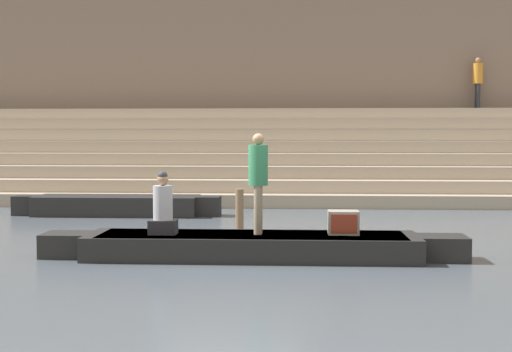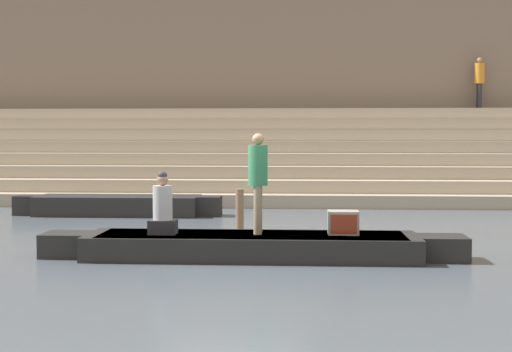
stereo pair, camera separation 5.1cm
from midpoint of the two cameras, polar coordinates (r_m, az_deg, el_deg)
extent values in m
plane|color=#4C5660|center=(12.61, -1.98, -6.03)|extent=(120.00, 120.00, 0.00)
cube|color=tan|center=(22.42, 0.43, -1.46)|extent=(36.00, 5.31, 0.37)
cube|color=#B2A28D|center=(22.72, 0.47, -0.46)|extent=(36.00, 4.65, 0.37)
cube|color=tan|center=(23.03, 0.52, 0.51)|extent=(36.00, 3.98, 0.37)
cube|color=#B2A28D|center=(23.35, 0.56, 1.45)|extent=(36.00, 3.32, 0.37)
cube|color=tan|center=(23.67, 0.60, 2.37)|extent=(36.00, 2.65, 0.37)
cube|color=#B2A28D|center=(24.00, 0.64, 3.27)|extent=(36.00, 1.99, 0.37)
cube|color=tan|center=(24.33, 0.68, 4.14)|extent=(36.00, 1.33, 0.37)
cube|color=#B2A28D|center=(24.67, 0.72, 4.98)|extent=(36.00, 0.66, 0.37)
cube|color=#7F6B5B|center=(25.66, 0.82, 7.34)|extent=(34.20, 1.20, 7.71)
cube|color=#4C4037|center=(25.03, 0.75, -0.69)|extent=(34.20, 0.12, 0.60)
cube|color=black|center=(11.87, -0.23, -5.64)|extent=(5.49, 1.30, 0.40)
cube|color=tan|center=(11.85, -0.23, -4.81)|extent=(5.05, 1.20, 0.05)
cube|color=black|center=(12.08, 14.82, -5.59)|extent=(0.77, 0.72, 0.40)
cube|color=black|center=(12.47, -14.80, -5.32)|extent=(0.77, 0.72, 0.40)
cylinder|color=olive|center=(12.68, -3.74, -4.62)|extent=(2.94, 0.04, 0.04)
cylinder|color=gray|center=(11.97, 0.30, -2.65)|extent=(0.14, 0.14, 0.81)
cylinder|color=gray|center=(11.79, 0.25, -2.74)|extent=(0.14, 0.14, 0.81)
cylinder|color=#338456|center=(11.83, 0.28, 0.87)|extent=(0.32, 0.32, 0.67)
sphere|color=#9E7556|center=(11.82, 0.28, 2.96)|extent=(0.19, 0.19, 0.19)
cube|color=#28282D|center=(11.96, -7.34, -4.06)|extent=(0.45, 0.36, 0.24)
cylinder|color=#B2B2BC|center=(11.92, -7.36, -2.14)|extent=(0.32, 0.32, 0.57)
sphere|color=#9E7556|center=(11.89, -7.37, -0.31)|extent=(0.19, 0.19, 0.19)
sphere|color=#333338|center=(11.88, -7.37, 0.01)|extent=(0.16, 0.16, 0.16)
cube|color=#9E998E|center=(11.94, 7.10, -3.71)|extent=(0.51, 0.41, 0.39)
cube|color=#99331E|center=(11.73, 7.17, -3.83)|extent=(0.43, 0.02, 0.31)
cube|color=black|center=(18.51, -10.90, -2.33)|extent=(4.12, 1.23, 0.49)
cube|color=#2D2D2D|center=(18.49, -10.91, -1.65)|extent=(3.79, 1.13, 0.05)
cube|color=black|center=(18.07, -3.66, -2.41)|extent=(0.58, 0.68, 0.49)
cube|color=black|center=(19.23, -17.71, -2.22)|extent=(0.58, 0.68, 0.49)
cylinder|color=brown|center=(13.62, -1.21, -3.18)|extent=(0.16, 0.16, 1.02)
cylinder|color=#28282D|center=(25.50, 17.42, 6.12)|extent=(0.14, 0.14, 0.83)
cylinder|color=#28282D|center=(25.32, 17.52, 6.14)|extent=(0.14, 0.14, 0.83)
cylinder|color=orange|center=(25.46, 17.50, 7.83)|extent=(0.34, 0.34, 0.69)
sphere|color=#9E7556|center=(25.50, 17.52, 8.82)|extent=(0.20, 0.20, 0.20)
camera|label=1|loc=(0.03, -89.89, 0.01)|focal=50.00mm
camera|label=2|loc=(0.03, 90.11, -0.01)|focal=50.00mm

